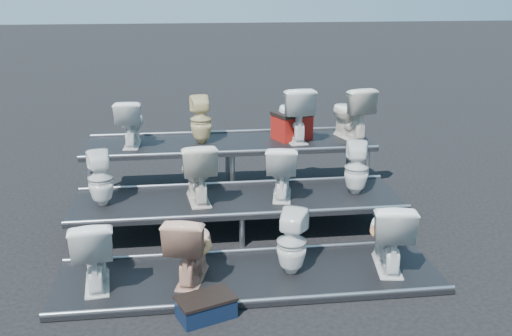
{
  "coord_description": "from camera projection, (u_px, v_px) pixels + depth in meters",
  "views": [
    {
      "loc": [
        -0.63,
        -6.86,
        3.13
      ],
      "look_at": [
        0.25,
        0.1,
        0.83
      ],
      "focal_mm": 40.0,
      "sensor_mm": 36.0,
      "label": 1
    }
  ],
  "objects": [
    {
      "name": "toilet_4",
      "position": [
        101.0,
        179.0,
        7.07
      ],
      "size": [
        0.37,
        0.38,
        0.69
      ],
      "primitive_type": "imported",
      "rotation": [
        0.0,
        0.0,
        3.37
      ],
      "color": "white",
      "rests_on": "tier_mid"
    },
    {
      "name": "step_stool",
      "position": [
        206.0,
        308.0,
        5.56
      ],
      "size": [
        0.61,
        0.49,
        0.19
      ],
      "primitive_type": "cube",
      "rotation": [
        0.0,
        0.0,
        0.36
      ],
      "color": "black",
      "rests_on": "ground"
    },
    {
      "name": "toilet_1",
      "position": [
        191.0,
        246.0,
        6.08
      ],
      "size": [
        0.61,
        0.85,
        0.78
      ],
      "primitive_type": "imported",
      "rotation": [
        0.0,
        0.0,
        2.89
      ],
      "color": "tan",
      "rests_on": "tier_front"
    },
    {
      "name": "toilet_10",
      "position": [
        294.0,
        113.0,
        8.46
      ],
      "size": [
        0.54,
        0.84,
        0.82
      ],
      "primitive_type": "imported",
      "rotation": [
        0.0,
        0.0,
        3.25
      ],
      "color": "white",
      "rests_on": "tier_back"
    },
    {
      "name": "toilet_11",
      "position": [
        351.0,
        112.0,
        8.57
      ],
      "size": [
        0.63,
        0.87,
        0.8
      ],
      "primitive_type": "imported",
      "rotation": [
        0.0,
        0.0,
        3.4
      ],
      "color": "silver",
      "rests_on": "tier_back"
    },
    {
      "name": "tier_mid",
      "position": [
        238.0,
        215.0,
        7.45
      ],
      "size": [
        4.2,
        1.2,
        0.46
      ],
      "primitive_type": "cube",
      "color": "black",
      "rests_on": "ground"
    },
    {
      "name": "toilet_5",
      "position": [
        197.0,
        171.0,
        7.19
      ],
      "size": [
        0.52,
        0.81,
        0.79
      ],
      "primitive_type": "imported",
      "rotation": [
        0.0,
        0.0,
        3.25
      ],
      "color": "silver",
      "rests_on": "tier_mid"
    },
    {
      "name": "toilet_0",
      "position": [
        94.0,
        251.0,
        5.96
      ],
      "size": [
        0.52,
        0.81,
        0.78
      ],
      "primitive_type": "imported",
      "rotation": [
        0.0,
        0.0,
        3.26
      ],
      "color": "white",
      "rests_on": "tier_front"
    },
    {
      "name": "red_crate",
      "position": [
        292.0,
        127.0,
        8.59
      ],
      "size": [
        0.62,
        0.57,
        0.36
      ],
      "primitive_type": "cube",
      "rotation": [
        0.0,
        0.0,
        0.41
      ],
      "color": "maroon",
      "rests_on": "tier_back"
    },
    {
      "name": "tier_front",
      "position": [
        250.0,
        277.0,
        6.28
      ],
      "size": [
        4.2,
        1.2,
        0.06
      ],
      "primitive_type": "cube",
      "color": "black",
      "rests_on": "ground"
    },
    {
      "name": "toilet_2",
      "position": [
        292.0,
        242.0,
        6.22
      ],
      "size": [
        0.44,
        0.44,
        0.73
      ],
      "primitive_type": "imported",
      "rotation": [
        0.0,
        0.0,
        2.71
      ],
      "color": "white",
      "rests_on": "tier_front"
    },
    {
      "name": "toilet_6",
      "position": [
        282.0,
        170.0,
        7.33
      ],
      "size": [
        0.52,
        0.76,
        0.71
      ],
      "primitive_type": "imported",
      "rotation": [
        0.0,
        0.0,
        2.95
      ],
      "color": "white",
      "rests_on": "tier_mid"
    },
    {
      "name": "toilet_8",
      "position": [
        130.0,
        122.0,
        8.2
      ],
      "size": [
        0.41,
        0.68,
        0.68
      ],
      "primitive_type": "imported",
      "rotation": [
        0.0,
        0.0,
        3.1
      ],
      "color": "white",
      "rests_on": "tier_back"
    },
    {
      "name": "toilet_7",
      "position": [
        356.0,
        168.0,
        7.45
      ],
      "size": [
        0.38,
        0.38,
        0.69
      ],
      "primitive_type": "imported",
      "rotation": [
        0.0,
        0.0,
        2.9
      ],
      "color": "white",
      "rests_on": "tier_mid"
    },
    {
      "name": "ground",
      "position": [
        238.0,
        231.0,
        7.52
      ],
      "size": [
        80.0,
        80.0,
        0.0
      ],
      "primitive_type": "plane",
      "color": "black",
      "rests_on": "ground"
    },
    {
      "name": "tier_back",
      "position": [
        230.0,
        169.0,
        8.61
      ],
      "size": [
        4.2,
        1.2,
        0.86
      ],
      "primitive_type": "cube",
      "color": "black",
      "rests_on": "ground"
    },
    {
      "name": "toilet_3",
      "position": [
        389.0,
        233.0,
        6.33
      ],
      "size": [
        0.58,
        0.86,
        0.81
      ],
      "primitive_type": "imported",
      "rotation": [
        0.0,
        0.0,
        2.98
      ],
      "color": "white",
      "rests_on": "tier_front"
    },
    {
      "name": "toilet_9",
      "position": [
        201.0,
        120.0,
        8.32
      ],
      "size": [
        0.35,
        0.36,
        0.7
      ],
      "primitive_type": "imported",
      "rotation": [
        0.0,
        0.0,
        3.26
      ],
      "color": "#D4C287",
      "rests_on": "tier_back"
    }
  ]
}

